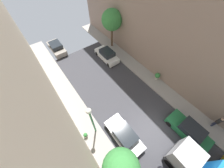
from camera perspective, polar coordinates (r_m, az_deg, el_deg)
ground at (r=14.32m, az=17.16°, el=-19.46°), size 32.00×32.00×0.00m
sidewalk_left at (r=13.17m, az=-0.07°, el=-32.87°), size 2.00×44.00×0.15m
sidewalk_right at (r=16.81m, az=28.63°, el=-7.88°), size 2.00×44.00×0.15m
parked_car_left_3 at (r=12.92m, az=5.65°, el=-22.56°), size 1.78×4.20×1.57m
parked_car_left_4 at (r=22.45m, az=-24.16°, el=15.03°), size 1.78×4.20×1.57m
parked_car_right_2 at (r=15.03m, az=31.89°, el=-17.68°), size 1.78×4.20×1.57m
parked_car_right_3 at (r=19.25m, az=-2.40°, el=13.18°), size 1.78×4.20×1.57m
pedestrian at (r=16.62m, az=40.56°, el=-13.14°), size 0.40×0.36×1.72m
street_tree_1 at (r=19.78m, az=-0.09°, el=27.35°), size 2.97×2.97×5.80m
potted_plant_0 at (r=13.33m, az=-12.07°, el=-22.10°), size 0.40×0.40×0.68m
potted_plant_1 at (r=17.43m, az=20.12°, el=3.45°), size 0.67×0.67×0.96m
lamp_post at (r=10.50m, az=-9.52°, el=-15.42°), size 0.44×0.44×5.06m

